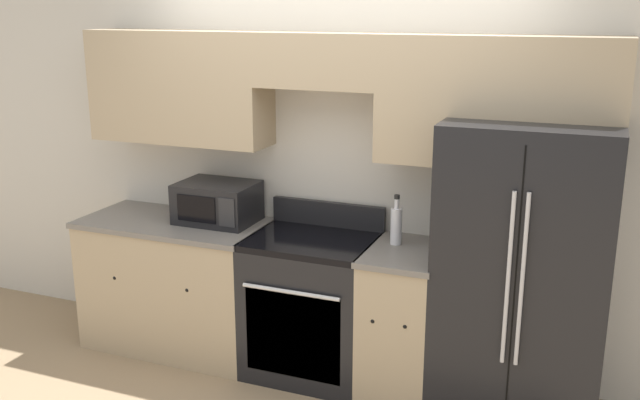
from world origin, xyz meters
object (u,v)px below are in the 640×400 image
at_px(microwave, 217,202).
at_px(bottle, 396,225).
at_px(oven_range, 312,305).
at_px(refrigerator, 523,271).

xyz_separation_m(microwave, bottle, (1.22, -0.00, -0.01)).
bearing_deg(bottle, oven_range, -170.22).
relative_size(refrigerator, microwave, 3.38).
distance_m(oven_range, bottle, 0.77).
bearing_deg(refrigerator, microwave, 178.89).
bearing_deg(refrigerator, bottle, 177.33).
bearing_deg(bottle, refrigerator, -2.67).
height_order(oven_range, bottle, bottle).
height_order(microwave, bottle, bottle).
distance_m(oven_range, refrigerator, 1.32).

